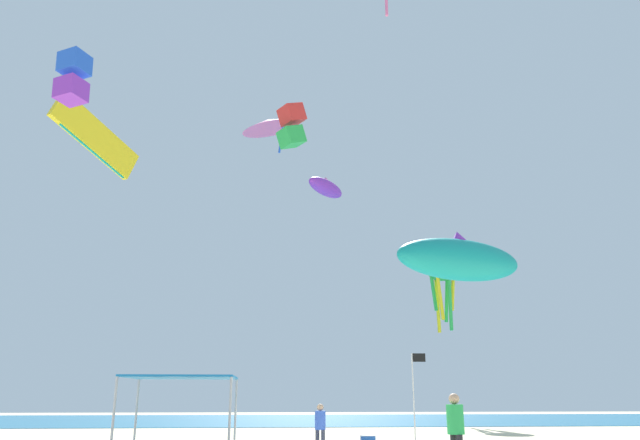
% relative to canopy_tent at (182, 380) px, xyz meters
% --- Properties ---
extents(ocean_strip, '(110.00, 25.22, 0.03)m').
position_rel_canopy_tent_xyz_m(ocean_strip, '(5.03, 32.38, -2.27)').
color(ocean_strip, '#1E6B93').
rests_on(ocean_strip, ground).
extents(canopy_tent, '(3.12, 2.89, 2.41)m').
position_rel_canopy_tent_xyz_m(canopy_tent, '(0.00, 0.00, 0.00)').
color(canopy_tent, '#B2B2B7').
rests_on(canopy_tent, ground).
extents(person_near_tent, '(0.38, 0.38, 1.58)m').
position_rel_canopy_tent_xyz_m(person_near_tent, '(4.36, 3.49, -1.36)').
color(person_near_tent, '#33384C').
rests_on(person_near_tent, ground).
extents(person_central, '(0.46, 0.51, 1.92)m').
position_rel_canopy_tent_xyz_m(person_central, '(7.53, -1.95, -1.16)').
color(person_central, black).
rests_on(person_central, ground).
extents(banner_flag, '(0.61, 0.06, 3.59)m').
position_rel_canopy_tent_xyz_m(banner_flag, '(8.64, 7.09, -0.12)').
color(banner_flag, silver).
rests_on(banner_flag, ground).
extents(cooler_box, '(0.57, 0.37, 0.35)m').
position_rel_canopy_tent_xyz_m(cooler_box, '(6.52, 6.58, -2.11)').
color(cooler_box, blue).
rests_on(cooler_box, ground).
extents(kite_box_red, '(1.98, 1.87, 3.00)m').
position_rel_canopy_tent_xyz_m(kite_box_red, '(3.57, 15.76, 15.82)').
color(kite_box_red, red).
extents(kite_inflatable_purple, '(3.94, 4.40, 1.69)m').
position_rel_canopy_tent_xyz_m(kite_inflatable_purple, '(6.81, 27.63, 16.02)').
color(kite_inflatable_purple, purple).
extents(kite_parafoil_yellow, '(3.73, 4.72, 3.44)m').
position_rel_canopy_tent_xyz_m(kite_parafoil_yellow, '(-7.06, 11.95, 12.88)').
color(kite_parafoil_yellow, yellow).
extents(kite_octopus_green, '(2.52, 2.52, 5.46)m').
position_rel_canopy_tent_xyz_m(kite_octopus_green, '(15.37, 24.94, 8.42)').
color(kite_octopus_green, green).
extents(kite_delta_pink, '(6.27, 6.25, 4.21)m').
position_rel_canopy_tent_xyz_m(kite_delta_pink, '(2.03, 25.74, 20.66)').
color(kite_delta_pink, pink).
extents(kite_box_blue, '(1.37, 1.35, 2.16)m').
position_rel_canopy_tent_xyz_m(kite_box_blue, '(-5.79, 4.19, 12.13)').
color(kite_box_blue, blue).
extents(kite_inflatable_teal, '(8.79, 5.36, 3.24)m').
position_rel_canopy_tent_xyz_m(kite_inflatable_teal, '(13.42, 14.68, 7.18)').
color(kite_inflatable_teal, teal).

